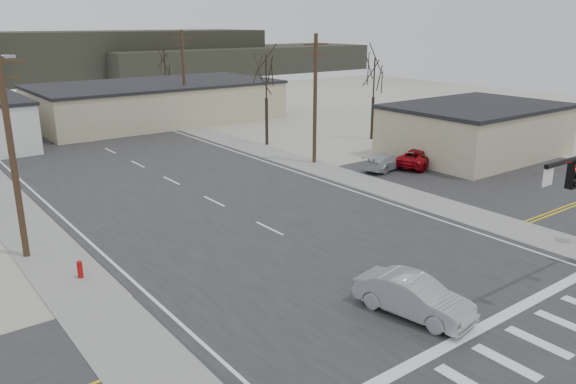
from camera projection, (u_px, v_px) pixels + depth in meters
The scene contains 23 objects.
ground at pixel (375, 281), 24.54m from camera, with size 140.00×140.00×0.00m, color #BABAB6.
main_road at pixel (206, 198), 35.96m from camera, with size 18.00×110.00×0.05m, color #252527.
cross_road at pixel (375, 280), 24.54m from camera, with size 90.00×10.00×0.04m, color #252527.
parking_lot at pixel (510, 177), 40.67m from camera, with size 18.00×20.00×0.03m, color #252527.
sidewalk_left at pixel (10, 210), 33.64m from camera, with size 3.00×90.00×0.06m, color gray.
sidewalk_right at pixel (290, 159), 45.90m from camera, with size 3.00×90.00×0.06m, color gray.
fire_hydrant at pixel (80, 269), 24.61m from camera, with size 0.24×0.24×0.87m.
building_right_far at pixel (157, 102), 63.21m from camera, with size 26.30×14.30×4.30m.
building_lot at pixel (475, 130), 46.93m from camera, with size 14.30×10.30×4.30m.
upole_left_b at pixel (11, 151), 25.51m from camera, with size 2.20×0.30×10.00m.
upole_right_a at pixel (315, 97), 43.38m from camera, with size 2.20×0.30×10.00m.
upole_right_b at pixel (184, 76), 60.14m from camera, with size 2.20×0.30×10.00m.
tree_right_mid at pixel (266, 79), 49.84m from camera, with size 3.74×3.74×8.33m.
tree_right_far at pixel (165, 64), 71.20m from camera, with size 3.52×3.52×7.84m.
tree_lot at pixel (374, 80), 52.39m from camera, with size 3.52×3.52×7.84m.
hill_center at pixel (63, 56), 105.03m from camera, with size 80.00×18.00×9.00m, color #333026.
hill_right at pixel (238, 60), 121.20m from camera, with size 60.00×18.00×5.50m, color #333026.
sedan_crossing at pixel (414, 296), 21.43m from camera, with size 1.62×4.64×1.53m, color #93989D.
car_far_a at pixel (141, 119), 60.66m from camera, with size 1.97×4.86×1.41m, color black.
car_far_b at pixel (25, 117), 61.13m from camera, with size 1.84×4.58×1.56m, color black.
car_parked_red at pixel (419, 158), 43.56m from camera, with size 2.23×4.83×1.34m, color #9A0812.
car_parked_dark_a at pixel (461, 156), 43.76m from camera, with size 1.81×4.51×1.54m, color black.
car_parked_silver at pixel (386, 161), 42.58m from camera, with size 1.77×4.35×1.26m, color #A8ADB3.
Camera 1 is at (-16.54, -15.48, 10.90)m, focal length 35.00 mm.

